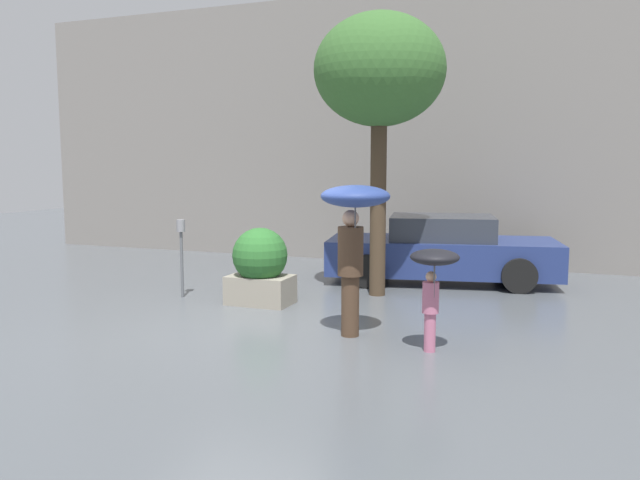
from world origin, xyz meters
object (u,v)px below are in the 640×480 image
object	(u,v)px
person_adult	(354,223)
street_tree	(380,73)
person_child	(433,272)
parking_meter	(181,242)
planter_box	(260,266)
parked_car_near	(442,251)

from	to	relation	value
person_adult	street_tree	size ratio (longest dim) A/B	0.42
person_child	street_tree	size ratio (longest dim) A/B	0.26
parking_meter	person_child	bearing A→B (deg)	-19.94
person_adult	parking_meter	world-z (taller)	person_adult
person_adult	parking_meter	size ratio (longest dim) A/B	1.50
planter_box	street_tree	bearing A→B (deg)	40.58
planter_box	person_child	distance (m)	3.48
person_adult	parked_car_near	bearing A→B (deg)	135.08
planter_box	person_child	bearing A→B (deg)	-28.23
parked_car_near	street_tree	xyz separation A→B (m)	(-0.80, -1.64, 3.10)
planter_box	person_adult	bearing A→B (deg)	-34.17
parking_meter	planter_box	bearing A→B (deg)	0.19
parked_car_near	planter_box	bearing A→B (deg)	130.86
person_child	street_tree	distance (m)	4.30
person_child	parked_car_near	size ratio (longest dim) A/B	0.28
parked_car_near	parking_meter	size ratio (longest dim) A/B	3.43
person_child	parking_meter	size ratio (longest dim) A/B	0.95
person_child	parking_meter	distance (m)	4.79
planter_box	person_child	size ratio (longest dim) A/B	0.99
parked_car_near	person_adult	bearing A→B (deg)	164.28
street_tree	parking_meter	bearing A→B (deg)	-156.04
planter_box	parking_meter	distance (m)	1.48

